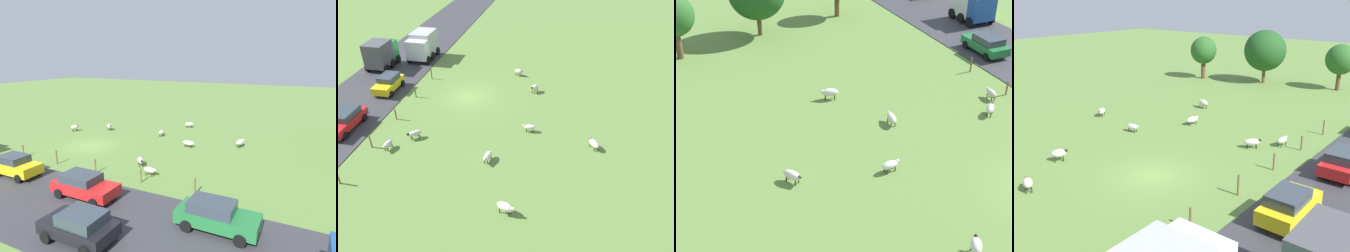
# 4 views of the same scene
# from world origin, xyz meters

# --- Properties ---
(ground_plane) EXTENTS (160.00, 160.00, 0.00)m
(ground_plane) POSITION_xyz_m (0.00, 0.00, 0.00)
(ground_plane) COLOR olive
(road_strip) EXTENTS (8.00, 80.00, 0.06)m
(road_strip) POSITION_xyz_m (10.52, 0.00, 0.03)
(road_strip) COLOR #38383D
(road_strip) RESTS_ON ground_plane
(sheep_0) EXTENTS (1.18, 1.13, 0.73)m
(sheep_0) POSITION_xyz_m (2.43, 7.81, 0.48)
(sheep_0) COLOR beige
(sheep_0) RESTS_ON ground_plane
(sheep_1) EXTENTS (1.34, 0.90, 0.83)m
(sheep_1) POSITION_xyz_m (-6.58, 14.22, 0.55)
(sheep_1) COLOR silver
(sheep_1) RESTS_ON ground_plane
(sheep_2) EXTENTS (1.18, 0.58, 0.69)m
(sheep_2) POSITION_xyz_m (-6.79, 4.93, 0.45)
(sheep_2) COLOR silver
(sheep_2) RESTS_ON ground_plane
(sheep_3) EXTENTS (1.04, 1.25, 0.73)m
(sheep_3) POSITION_xyz_m (-12.14, 6.24, 0.48)
(sheep_3) COLOR silver
(sheep_3) RESTS_ON ground_plane
(sheep_4) EXTENTS (0.59, 1.16, 0.70)m
(sheep_4) POSITION_xyz_m (3.90, 9.57, 0.47)
(sheep_4) COLOR beige
(sheep_4) RESTS_ON ground_plane
(sheep_5) EXTENTS (0.96, 1.09, 0.84)m
(sheep_5) POSITION_xyz_m (-6.30, -2.24, 0.56)
(sheep_5) COLOR silver
(sheep_5) RESTS_ON ground_plane
(sheep_6) EXTENTS (1.07, 0.85, 0.80)m
(sheep_6) POSITION_xyz_m (-4.02, -5.85, 0.53)
(sheep_6) COLOR beige
(sheep_6) RESTS_ON ground_plane
(sheep_7) EXTENTS (0.68, 1.33, 0.71)m
(sheep_7) POSITION_xyz_m (-4.22, 9.45, 0.46)
(sheep_7) COLOR silver
(sheep_7) RESTS_ON ground_plane
(tree_0) EXTENTS (5.08, 5.08, 6.49)m
(tree_0) POSITION_xyz_m (-7.60, 28.36, 4.01)
(tree_0) COLOR brown
(tree_0) RESTS_ON ground_plane
(tree_1) EXTENTS (3.39, 3.39, 5.25)m
(tree_1) POSITION_xyz_m (0.95, 30.22, 3.51)
(tree_1) COLOR brown
(tree_1) RESTS_ON ground_plane
(tree_2) EXTENTS (3.36, 3.36, 5.41)m
(tree_2) POSITION_xyz_m (-15.15, 25.98, 3.63)
(tree_2) COLOR brown
(tree_2) RESTS_ON ground_plane
(fence_post_0) EXTENTS (0.12, 0.12, 1.16)m
(fence_post_0) POSITION_xyz_m (5.33, -3.12, 0.58)
(fence_post_0) COLOR brown
(fence_post_0) RESTS_ON ground_plane
(fence_post_1) EXTENTS (0.12, 0.12, 1.24)m
(fence_post_1) POSITION_xyz_m (5.33, 1.13, 0.62)
(fence_post_1) COLOR brown
(fence_post_1) RESTS_ON ground_plane
(fence_post_2) EXTENTS (0.12, 0.12, 1.14)m
(fence_post_2) POSITION_xyz_m (5.33, 5.38, 0.57)
(fence_post_2) COLOR brown
(fence_post_2) RESTS_ON ground_plane
(fence_post_3) EXTENTS (0.12, 0.12, 1.09)m
(fence_post_3) POSITION_xyz_m (5.33, 9.64, 0.55)
(fence_post_3) COLOR brown
(fence_post_3) RESTS_ON ground_plane
(fence_post_4) EXTENTS (0.12, 0.12, 1.20)m
(fence_post_4) POSITION_xyz_m (5.33, 13.89, 0.60)
(fence_post_4) COLOR brown
(fence_post_4) RESTS_ON ground_plane
(car_0) EXTENTS (2.12, 4.42, 1.57)m
(car_0) POSITION_xyz_m (8.94, 7.54, 0.88)
(car_0) COLOR red
(car_0) RESTS_ON road_strip
(car_2) EXTENTS (2.00, 3.85, 1.62)m
(car_2) POSITION_xyz_m (8.60, 0.37, 0.90)
(car_2) COLOR yellow
(car_2) RESTS_ON road_strip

